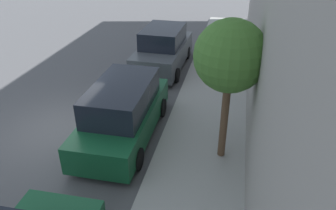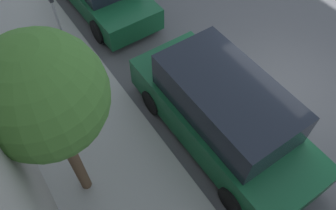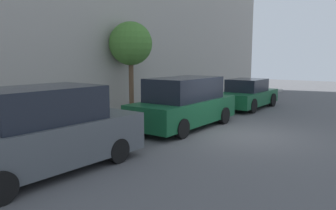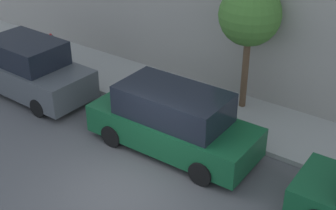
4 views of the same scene
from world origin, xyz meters
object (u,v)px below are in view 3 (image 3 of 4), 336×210
parked_sedan_nearest (247,95)px  parked_suv_third (42,132)px  parked_minivan_second (184,103)px  parking_meter_near (215,88)px  street_tree (131,44)px

parked_sedan_nearest → parked_suv_third: bearing=90.3°
parked_sedan_nearest → parked_suv_third: 12.02m
parked_minivan_second → parking_meter_near: size_ratio=3.58×
parking_meter_near → parked_minivan_second: bearing=107.0°
parking_meter_near → parked_suv_third: bearing=98.7°
parked_sedan_nearest → parked_suv_third: (-0.07, 12.02, 0.21)m
parked_minivan_second → parking_meter_near: parked_minivan_second is taller
parked_minivan_second → parking_meter_near: (1.69, -5.53, 0.07)m
parked_suv_third → parked_sedan_nearest: bearing=-89.7°
parked_sedan_nearest → parked_suv_third: size_ratio=0.93×
parked_suv_third → street_tree: bearing=-63.5°
street_tree → parked_sedan_nearest: bearing=-120.6°
parked_suv_third → parking_meter_near: (1.77, -11.57, 0.06)m
parked_sedan_nearest → parked_minivan_second: (0.01, 5.97, 0.20)m
parked_sedan_nearest → parked_minivan_second: bearing=89.9°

